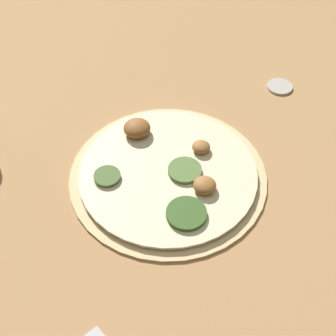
# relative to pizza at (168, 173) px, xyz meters

# --- Properties ---
(ground_plane) EXTENTS (3.00, 3.00, 0.00)m
(ground_plane) POSITION_rel_pizza_xyz_m (-0.00, -0.00, -0.01)
(ground_plane) COLOR tan
(pizza) EXTENTS (0.27, 0.27, 0.03)m
(pizza) POSITION_rel_pizza_xyz_m (0.00, 0.00, 0.00)
(pizza) COLOR beige
(pizza) RESTS_ON ground_plane
(loose_cap) EXTENTS (0.04, 0.04, 0.01)m
(loose_cap) POSITION_rel_pizza_xyz_m (0.20, -0.17, -0.00)
(loose_cap) COLOR beige
(loose_cap) RESTS_ON ground_plane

